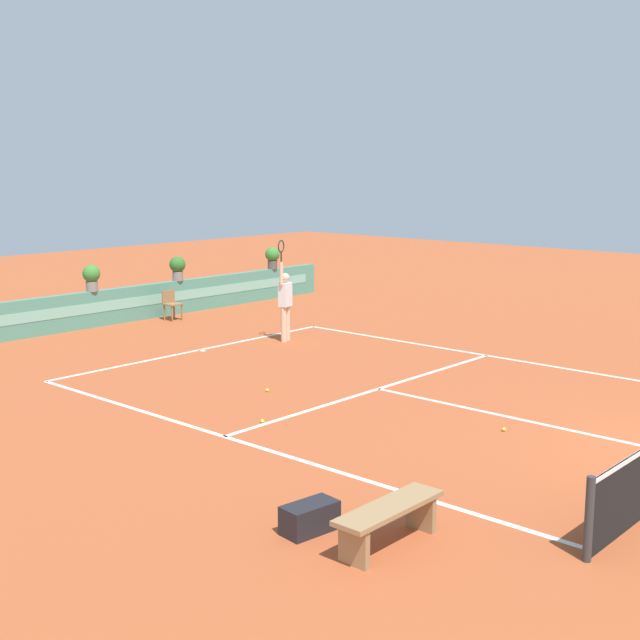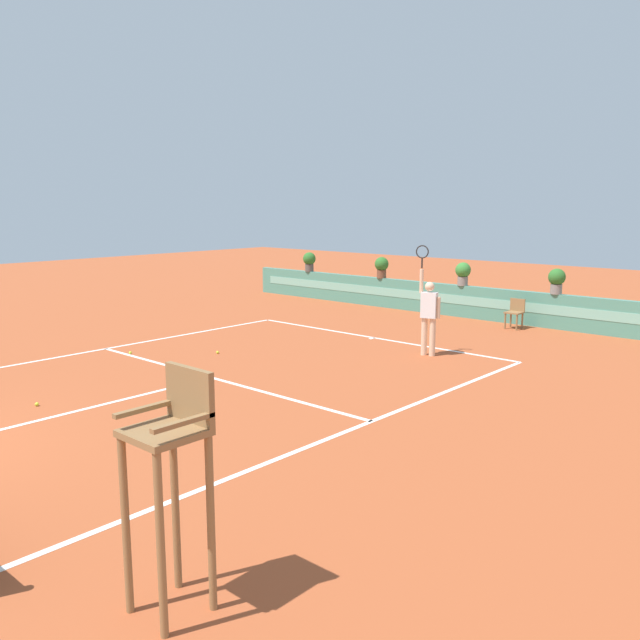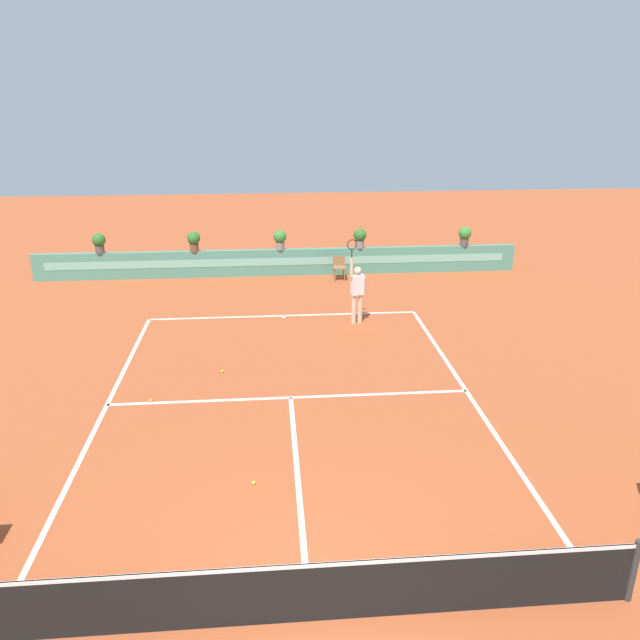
{
  "view_description": "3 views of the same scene",
  "coord_description": "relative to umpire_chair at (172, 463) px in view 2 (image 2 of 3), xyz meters",
  "views": [
    {
      "loc": [
        -13.09,
        -3.74,
        4.37
      ],
      "look_at": [
        0.87,
        8.75,
        1.0
      ],
      "focal_mm": 47.97,
      "sensor_mm": 36.0,
      "label": 1
    },
    {
      "loc": [
        10.34,
        -1.82,
        3.5
      ],
      "look_at": [
        0.87,
        8.75,
        1.0
      ],
      "focal_mm": 36.83,
      "sensor_mm": 36.0,
      "label": 2
    },
    {
      "loc": [
        -0.41,
        -6.37,
        6.66
      ],
      "look_at": [
        0.87,
        8.75,
        1.0
      ],
      "focal_mm": 35.08,
      "sensor_mm": 36.0,
      "label": 3
    }
  ],
  "objects": [
    {
      "name": "court_lines",
      "position": [
        -5.89,
        5.45,
        -1.34
      ],
      "size": [
        8.32,
        11.94,
        0.01
      ],
      "color": "white",
      "rests_on": "ground"
    },
    {
      "name": "tennis_ball_by_sideline",
      "position": [
        -6.69,
        1.86,
        -1.31
      ],
      "size": [
        0.07,
        0.07,
        0.07
      ],
      "primitive_type": "sphere",
      "color": "#CCE033",
      "rests_on": "ground"
    },
    {
      "name": "potted_plant_right",
      "position": [
        -2.88,
        15.13,
        0.07
      ],
      "size": [
        0.48,
        0.48,
        0.72
      ],
      "color": "gray",
      "rests_on": "back_wall_barrier"
    },
    {
      "name": "tennis_ball_mid_court",
      "position": [
        -9.05,
        5.22,
        -1.31
      ],
      "size": [
        0.07,
        0.07,
        0.07
      ],
      "primitive_type": "sphere",
      "color": "#CCE033",
      "rests_on": "ground"
    },
    {
      "name": "ball_kid_chair",
      "position": [
        -3.73,
        14.39,
        -0.86
      ],
      "size": [
        0.44,
        0.44,
        0.85
      ],
      "color": "olive",
      "rests_on": "ground"
    },
    {
      "name": "tennis_ball_near_baseline",
      "position": [
        -7.53,
        6.63,
        -1.31
      ],
      "size": [
        0.07,
        0.07,
        0.07
      ],
      "primitive_type": "sphere",
      "color": "#CCE033",
      "rests_on": "ground"
    },
    {
      "name": "back_wall_barrier",
      "position": [
        -5.89,
        15.12,
        -0.84
      ],
      "size": [
        18.0,
        0.21,
        1.0
      ],
      "color": "#4C8E7A",
      "rests_on": "ground"
    },
    {
      "name": "ground_plane",
      "position": [
        -5.89,
        4.74,
        -1.34
      ],
      "size": [
        60.0,
        60.0,
        0.0
      ],
      "primitive_type": "plane",
      "color": "#A84C28"
    },
    {
      "name": "tennis_player",
      "position": [
        -3.72,
        9.83,
        -0.29
      ],
      "size": [
        0.6,
        0.31,
        2.58
      ],
      "color": "beige",
      "rests_on": "ground"
    },
    {
      "name": "umpire_chair",
      "position": [
        0.0,
        0.0,
        0.0
      ],
      "size": [
        0.6,
        0.6,
        2.14
      ],
      "color": "olive",
      "rests_on": "ground"
    },
    {
      "name": "potted_plant_centre",
      "position": [
        -5.86,
        15.13,
        0.07
      ],
      "size": [
        0.48,
        0.48,
        0.72
      ],
      "color": "gray",
      "rests_on": "back_wall_barrier"
    },
    {
      "name": "potted_plant_far_left",
      "position": [
        -12.41,
        15.13,
        0.07
      ],
      "size": [
        0.48,
        0.48,
        0.72
      ],
      "color": "#514C47",
      "rests_on": "back_wall_barrier"
    },
    {
      "name": "potted_plant_left",
      "position": [
        -9.02,
        15.13,
        0.07
      ],
      "size": [
        0.48,
        0.48,
        0.72
      ],
      "color": "brown",
      "rests_on": "back_wall_barrier"
    }
  ]
}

